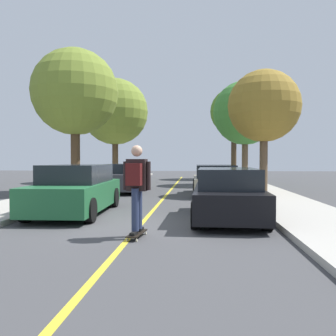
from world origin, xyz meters
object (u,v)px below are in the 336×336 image
parked_car_right_near (215,180)px  skateboarder (136,183)px  street_tree_right_near (245,113)px  street_tree_left_nearest (75,93)px  street_tree_right_nearest (264,106)px  street_tree_left_near (115,112)px  street_tree_right_far (234,112)px  skateboard (137,233)px  parked_car_right_nearest (227,194)px  parked_car_left_near (125,178)px  parked_car_left_nearest (76,190)px

parked_car_right_near → skateboarder: bearing=-102.8°
parked_car_right_near → street_tree_right_near: 7.54m
street_tree_left_nearest → street_tree_right_nearest: bearing=-1.2°
parked_car_right_near → street_tree_left_near: street_tree_left_near is taller
street_tree_right_near → street_tree_right_far: 6.74m
street_tree_left_nearest → skateboard: (4.49, -9.07, -4.65)m
parked_car_right_near → skateboarder: size_ratio=2.45×
parked_car_right_nearest → street_tree_left_near: size_ratio=0.61×
street_tree_right_nearest → street_tree_right_far: 12.94m
street_tree_right_far → skateboard: bearing=-100.9°
parked_car_left_near → parked_car_right_near: bearing=-16.6°
street_tree_left_nearest → street_tree_right_near: (8.66, 6.01, -0.27)m
parked_car_left_nearest → street_tree_right_far: bearing=70.7°
skateboard → street_tree_left_near: bearing=104.7°
parked_car_left_near → street_tree_right_nearest: 7.41m
skateboard → parked_car_right_near: bearing=77.1°
street_tree_left_near → parked_car_right_nearest: bearing=-66.1°
parked_car_right_near → street_tree_right_far: street_tree_right_far is taller
parked_car_left_near → street_tree_right_near: (6.52, 4.86, 3.77)m
street_tree_left_near → street_tree_right_far: size_ratio=0.98×
street_tree_right_far → parked_car_left_nearest: bearing=-109.3°
parked_car_left_near → street_tree_right_far: bearing=60.5°
parked_car_right_near → parked_car_left_near: bearing=163.4°
street_tree_right_far → skateboard: street_tree_right_far is taller
parked_car_left_nearest → street_tree_left_near: 14.85m
parked_car_left_nearest → parked_car_right_nearest: parked_car_left_nearest is taller
parked_car_left_nearest → street_tree_right_nearest: (6.52, 5.82, 3.25)m
parked_car_left_near → street_tree_right_far: 14.06m
street_tree_right_near → skateboarder: size_ratio=3.53×
parked_car_right_near → skateboarder: (-2.04, -8.95, 0.44)m
parked_car_left_near → skateboarder: size_ratio=2.61×
skateboarder → street_tree_right_nearest: bearing=64.9°
parked_car_right_nearest → street_tree_right_nearest: size_ratio=0.79×
parked_car_left_near → street_tree_left_nearest: 4.72m
parked_car_left_nearest → street_tree_right_nearest: size_ratio=0.82×
street_tree_left_nearest → street_tree_left_near: size_ratio=0.94×
parked_car_left_near → skateboard: size_ratio=5.43×
street_tree_right_nearest → skateboard: street_tree_right_nearest is taller
parked_car_left_nearest → street_tree_right_far: street_tree_right_far is taller
parked_car_right_nearest → street_tree_right_nearest: 7.57m
parked_car_right_near → street_tree_left_nearest: bearing=178.6°
street_tree_right_nearest → street_tree_left_near: bearing=136.4°
street_tree_right_near → street_tree_right_far: street_tree_right_far is taller
parked_car_left_near → street_tree_left_nearest: bearing=-151.7°
street_tree_left_nearest → street_tree_right_nearest: (8.66, -0.18, -0.78)m
street_tree_left_nearest → skateboarder: bearing=-63.8°
street_tree_left_near → street_tree_right_far: street_tree_right_far is taller
parked_car_left_nearest → parked_car_right_near: parked_car_left_nearest is taller
street_tree_left_near → skateboard: bearing=-75.3°
parked_car_right_nearest → street_tree_right_near: (2.14, 12.66, 3.78)m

